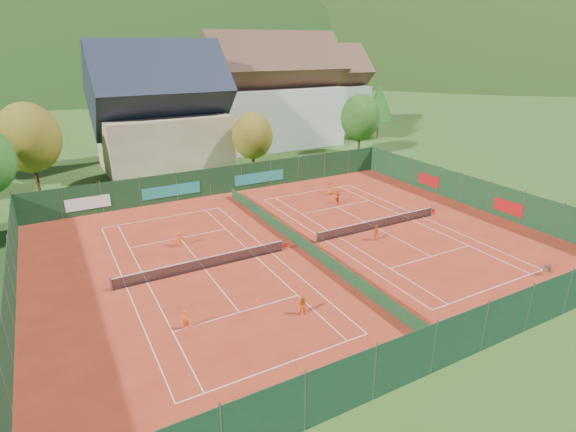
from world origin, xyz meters
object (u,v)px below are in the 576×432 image
(hotel_block_a, at_px, (273,98))
(player_right_far_b, at_px, (337,198))
(player_left_far, at_px, (179,239))
(player_right_far_a, at_px, (330,188))
(chalet, at_px, (161,117))
(hotel_block_b, at_px, (321,94))
(player_right_near, at_px, (376,233))
(ball_hopper, at_px, (547,268))
(player_left_near, at_px, (186,320))
(player_left_mid, at_px, (303,306))

(hotel_block_a, bearing_deg, player_right_far_b, -104.44)
(player_left_far, bearing_deg, player_right_far_a, -161.01)
(player_right_far_b, bearing_deg, chalet, -94.37)
(hotel_block_b, relative_size, player_right_far_b, 13.85)
(player_right_near, bearing_deg, hotel_block_b, 18.61)
(player_right_far_a, xyz_separation_m, player_right_far_b, (-1.08, -3.00, -0.12))
(chalet, xyz_separation_m, ball_hopper, (15.91, -42.46, -6.07))
(player_left_far, bearing_deg, ball_hopper, 143.62)
(player_left_far, relative_size, player_right_far_a, 0.88)
(player_right_near, bearing_deg, hotel_block_a, 31.51)
(chalet, height_order, player_left_near, chalet)
(ball_hopper, distance_m, player_left_mid, 18.07)
(player_left_mid, height_order, player_right_far_a, player_right_far_a)
(ball_hopper, xyz_separation_m, player_right_far_a, (-3.26, 22.59, 0.19))
(hotel_block_b, xyz_separation_m, player_left_far, (-38.47, -39.24, -5.97))
(ball_hopper, height_order, player_left_near, player_left_near)
(player_right_near, bearing_deg, ball_hopper, -101.49)
(ball_hopper, relative_size, player_left_far, 0.61)
(player_left_far, bearing_deg, chalet, -99.75)
(hotel_block_a, bearing_deg, ball_hopper, -93.65)
(ball_hopper, distance_m, player_right_near, 12.50)
(player_left_mid, relative_size, player_left_far, 0.95)
(ball_hopper, height_order, player_right_far_b, player_right_far_b)
(player_right_far_b, bearing_deg, player_right_far_a, -141.05)
(hotel_block_b, relative_size, ball_hopper, 21.60)
(player_right_near, bearing_deg, player_right_far_a, 30.00)
(player_right_near, bearing_deg, player_left_mid, 167.07)
(player_right_near, distance_m, player_right_far_a, 12.53)
(player_left_mid, xyz_separation_m, player_right_far_b, (13.29, 15.62, 0.01))
(chalet, bearing_deg, player_left_mid, -92.56)
(player_right_near, distance_m, player_right_far_b, 9.36)
(hotel_block_a, height_order, player_left_near, hotel_block_a)
(player_left_near, xyz_separation_m, player_left_mid, (6.61, -1.95, 0.00))
(player_right_near, bearing_deg, player_left_near, 150.79)
(hotel_block_a, height_order, player_left_mid, hotel_block_a)
(player_left_near, relative_size, player_right_far_b, 0.99)
(player_left_far, height_order, player_right_near, player_right_near)
(player_right_far_a, bearing_deg, player_right_far_b, 84.36)
(player_right_far_a, bearing_deg, hotel_block_b, -106.79)
(hotel_block_b, relative_size, player_left_far, 13.27)
(chalet, relative_size, player_left_near, 13.14)
(player_left_mid, bearing_deg, player_right_far_a, 87.73)
(player_left_near, relative_size, player_right_near, 0.93)
(hotel_block_a, distance_m, player_left_near, 51.00)
(chalet, relative_size, hotel_block_b, 0.94)
(player_left_mid, bearing_deg, hotel_block_a, 100.42)
(chalet, relative_size, player_right_far_b, 12.99)
(player_left_near, height_order, player_left_mid, same)
(chalet, bearing_deg, player_right_far_a, -57.51)
(player_right_far_b, bearing_deg, ball_hopper, 71.28)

